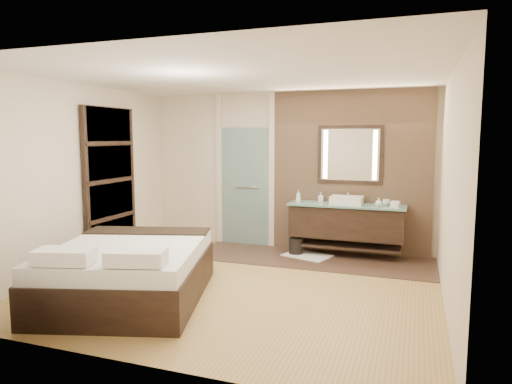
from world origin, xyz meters
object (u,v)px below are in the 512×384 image
at_px(mirror_unit, 350,155).
at_px(waste_bin, 296,246).
at_px(bed, 129,271).
at_px(vanity, 346,222).

distance_m(mirror_unit, waste_bin, 1.75).
xyz_separation_m(mirror_unit, bed, (-2.16, -3.06, -1.31)).
height_order(vanity, waste_bin, vanity).
relative_size(bed, waste_bin, 8.73).
height_order(vanity, bed, vanity).
height_order(vanity, mirror_unit, mirror_unit).
bearing_deg(mirror_unit, bed, -125.29).
bearing_deg(mirror_unit, vanity, -90.00).
height_order(mirror_unit, bed, mirror_unit).
xyz_separation_m(vanity, mirror_unit, (0.00, 0.24, 1.07)).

